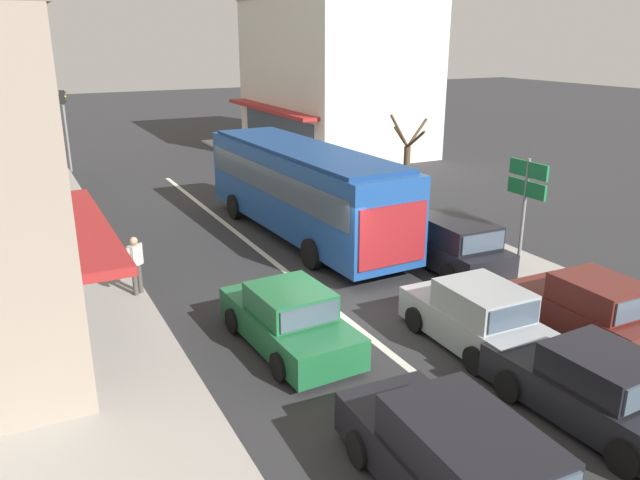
# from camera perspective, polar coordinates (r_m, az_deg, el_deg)

# --- Properties ---
(ground_plane) EXTENTS (140.00, 140.00, 0.00)m
(ground_plane) POSITION_cam_1_polar(r_m,az_deg,el_deg) (16.25, 1.79, -6.76)
(ground_plane) COLOR #2D2D30
(lane_centre_line) EXTENTS (0.20, 28.00, 0.01)m
(lane_centre_line) POSITION_cam_1_polar(r_m,az_deg,el_deg) (19.57, -3.86, -2.32)
(lane_centre_line) COLOR silver
(lane_centre_line) RESTS_ON ground
(sidewalk_left) EXTENTS (5.20, 44.00, 0.14)m
(sidewalk_left) POSITION_cam_1_polar(r_m,az_deg,el_deg) (20.06, -24.42, -3.27)
(sidewalk_left) COLOR #A39E96
(sidewalk_left) RESTS_ON ground
(kerb_right) EXTENTS (2.80, 44.00, 0.12)m
(kerb_right) POSITION_cam_1_polar(r_m,az_deg,el_deg) (24.10, 7.85, 1.68)
(kerb_right) COLOR #A39E96
(kerb_right) RESTS_ON ground
(building_right_far) EXTENTS (8.72, 12.30, 9.15)m
(building_right_far) POSITION_cam_1_polar(r_m,az_deg,el_deg) (39.36, 1.25, 14.92)
(building_right_far) COLOR silver
(building_right_far) RESTS_ON ground
(city_bus) EXTENTS (3.04, 10.94, 3.23)m
(city_bus) POSITION_cam_1_polar(r_m,az_deg,el_deg) (21.80, -1.63, 5.03)
(city_bus) COLOR #1E4C99
(city_bus) RESTS_ON ground
(sedan_behind_bus_mid) EXTENTS (2.03, 4.27, 1.47)m
(sedan_behind_bus_mid) POSITION_cam_1_polar(r_m,az_deg,el_deg) (12.83, 23.94, -12.44)
(sedan_behind_bus_mid) COLOR black
(sedan_behind_bus_mid) RESTS_ON ground
(sedan_queue_gap_filler) EXTENTS (2.05, 4.28, 1.47)m
(sedan_queue_gap_filler) POSITION_cam_1_polar(r_m,az_deg,el_deg) (14.40, -2.87, -7.32)
(sedan_queue_gap_filler) COLOR #1E6638
(sedan_queue_gap_filler) RESTS_ON ground
(wagon_queue_far_back) EXTENTS (2.06, 4.56, 1.58)m
(wagon_queue_far_back) POSITION_cam_1_polar(r_m,az_deg,el_deg) (10.13, 12.43, -19.45)
(wagon_queue_far_back) COLOR black
(wagon_queue_far_back) RESTS_ON ground
(hatchback_adjacent_lane_trail) EXTENTS (1.87, 3.73, 1.54)m
(hatchback_adjacent_lane_trail) POSITION_cam_1_polar(r_m,az_deg,el_deg) (14.84, 14.02, -6.87)
(hatchback_adjacent_lane_trail) COLOR #9EA3A8
(hatchback_adjacent_lane_trail) RESTS_ON ground
(parked_hatchback_kerb_front) EXTENTS (1.86, 3.72, 1.54)m
(parked_hatchback_kerb_front) POSITION_cam_1_polar(r_m,az_deg,el_deg) (16.08, 23.42, -5.89)
(parked_hatchback_kerb_front) COLOR #561E19
(parked_hatchback_kerb_front) RESTS_ON ground
(parked_wagon_kerb_second) EXTENTS (2.04, 4.55, 1.58)m
(parked_wagon_kerb_second) POSITION_cam_1_polar(r_m,az_deg,el_deg) (19.65, 11.71, -0.30)
(parked_wagon_kerb_second) COLOR black
(parked_wagon_kerb_second) RESTS_ON ground
(traffic_light_downstreet) EXTENTS (0.33, 0.24, 4.20)m
(traffic_light_downstreet) POSITION_cam_1_polar(r_m,az_deg,el_deg) (35.21, -22.30, 10.39)
(traffic_light_downstreet) COLOR gray
(traffic_light_downstreet) RESTS_ON ground
(directional_road_sign) EXTENTS (0.10, 1.40, 3.60)m
(directional_road_sign) POSITION_cam_1_polar(r_m,az_deg,el_deg) (18.57, 18.35, 4.36)
(directional_road_sign) COLOR gray
(directional_road_sign) RESTS_ON ground
(street_tree_right) EXTENTS (1.63, 1.90, 4.20)m
(street_tree_right) POSITION_cam_1_polar(r_m,az_deg,el_deg) (23.36, 7.89, 5.87)
(street_tree_right) COLOR brown
(street_tree_right) RESTS_ON ground
(pedestrian_with_handbag_near) EXTENTS (0.59, 0.52, 1.63)m
(pedestrian_with_handbag_near) POSITION_cam_1_polar(r_m,az_deg,el_deg) (17.46, -16.54, -1.94)
(pedestrian_with_handbag_near) COLOR #4C4742
(pedestrian_with_handbag_near) RESTS_ON sidewalk_left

